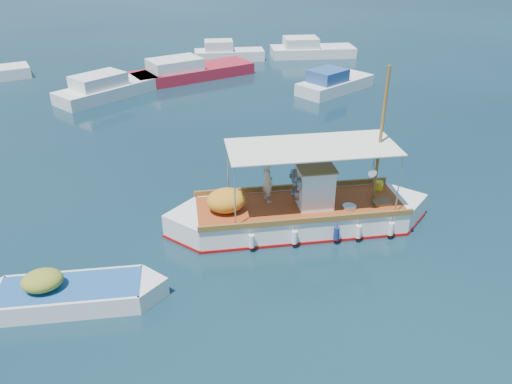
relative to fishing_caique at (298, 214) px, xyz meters
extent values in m
plane|color=black|center=(-0.71, 0.28, -0.54)|extent=(160.00, 160.00, 0.00)
cube|color=white|center=(0.06, -0.01, -0.18)|extent=(7.81, 3.44, 1.11)
cube|color=white|center=(-3.69, 0.46, -0.18)|extent=(2.50, 2.50, 1.11)
cube|color=white|center=(3.81, -0.48, -0.18)|extent=(2.50, 2.50, 1.11)
cube|color=maroon|center=(0.06, -0.01, -0.52)|extent=(7.92, 3.53, 0.18)
cube|color=#983C17|center=(0.06, -0.01, 0.35)|extent=(7.78, 3.24, 0.06)
cube|color=brown|center=(0.22, 1.25, 0.47)|extent=(7.61, 1.05, 0.20)
cube|color=brown|center=(-0.10, -1.27, 0.47)|extent=(7.61, 1.05, 0.20)
cube|color=white|center=(0.56, -0.07, 1.13)|extent=(1.36, 1.45, 1.51)
cube|color=brown|center=(0.56, -0.07, 1.91)|extent=(1.48, 1.56, 0.06)
cylinder|color=slate|center=(-0.13, -0.31, 1.43)|extent=(0.28, 0.53, 0.50)
cylinder|color=slate|center=(-0.05, 0.33, 1.43)|extent=(0.28, 0.53, 0.50)
cylinder|color=slate|center=(-0.09, 0.01, 0.87)|extent=(0.28, 0.53, 0.50)
cylinder|color=brown|center=(2.86, -0.36, 2.89)|extent=(0.14, 0.14, 5.04)
cylinder|color=brown|center=(2.06, -0.26, 2.48)|extent=(1.81, 0.31, 0.08)
cylinder|color=silver|center=(-2.30, 1.40, 1.50)|extent=(0.05, 0.05, 2.27)
cylinder|color=silver|center=(-2.58, -0.80, 1.50)|extent=(0.05, 0.05, 2.27)
cylinder|color=silver|center=(3.40, 0.69, 1.50)|extent=(0.05, 0.05, 2.27)
cylinder|color=silver|center=(3.12, -1.51, 1.50)|extent=(0.05, 0.05, 2.27)
cube|color=silver|center=(0.41, -0.05, 2.66)|extent=(6.20, 3.14, 0.04)
ellipsoid|color=orange|center=(-2.64, 0.33, 0.79)|extent=(1.55, 1.37, 0.85)
cube|color=gold|center=(1.43, 0.38, 0.57)|extent=(0.27, 0.21, 0.40)
cylinder|color=gold|center=(3.45, 0.28, 0.54)|extent=(0.34, 0.34, 0.34)
cube|color=brown|center=(3.01, -0.79, 0.43)|extent=(0.71, 0.53, 0.12)
cylinder|color=#B2B2B2|center=(1.69, -0.77, 0.43)|extent=(0.56, 0.56, 0.12)
cylinder|color=white|center=(2.13, -1.34, 2.01)|extent=(0.30, 0.07, 0.30)
cylinder|color=white|center=(-2.12, -1.16, -0.08)|extent=(0.23, 0.23, 0.48)
cylinder|color=navy|center=(0.88, -1.53, -0.08)|extent=(0.23, 0.23, 0.48)
cylinder|color=white|center=(2.88, -1.79, -0.08)|extent=(0.23, 0.23, 0.48)
imported|color=#BBB59B|center=(-1.01, 0.60, 1.18)|extent=(0.47, 0.64, 1.61)
cube|color=white|center=(-7.98, -2.23, -0.31)|extent=(4.32, 2.19, 0.81)
cube|color=white|center=(-5.94, -2.53, -0.31)|extent=(1.60, 1.60, 0.81)
cube|color=#205094|center=(-7.98, -2.23, 0.07)|extent=(4.29, 2.02, 0.04)
ellipsoid|color=olive|center=(-8.69, -2.13, 0.39)|extent=(1.31, 1.13, 0.59)
cube|color=silver|center=(-5.88, 18.93, -0.24)|extent=(8.06, 6.39, 1.00)
cube|color=silver|center=(-6.89, 18.28, 0.66)|extent=(3.81, 3.46, 0.80)
cube|color=#A61B2B|center=(-0.27, 21.55, -0.24)|extent=(9.47, 5.22, 1.00)
cube|color=silver|center=(-1.57, 21.17, 0.66)|extent=(4.14, 3.30, 0.80)
cube|color=silver|center=(8.53, 15.66, -0.24)|extent=(6.16, 4.56, 1.00)
cube|color=#284B85|center=(7.75, 15.27, 0.66)|extent=(2.91, 2.71, 0.80)
cube|color=silver|center=(10.87, 25.63, -0.24)|extent=(7.44, 3.78, 1.00)
cube|color=silver|center=(9.82, 25.81, 0.66)|extent=(3.17, 2.66, 0.80)
cube|color=silver|center=(3.66, 26.38, -0.24)|extent=(5.99, 2.89, 1.00)
cube|color=silver|center=(2.81, 26.52, 0.66)|extent=(2.54, 2.04, 0.80)
camera|label=1|loc=(-5.93, -14.91, 9.48)|focal=35.00mm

